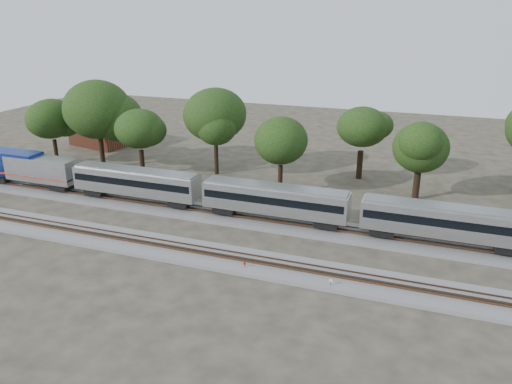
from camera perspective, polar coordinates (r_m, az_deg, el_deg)
ground at (r=53.42m, az=-3.24°, el=-5.64°), size 160.00×160.00×0.00m
track_far at (r=58.40m, az=-0.94°, el=-3.06°), size 160.00×5.00×0.73m
track_near at (r=50.07m, az=-5.04°, el=-7.28°), size 160.00×5.00×0.73m
train at (r=54.42m, az=11.44°, el=-1.94°), size 105.56×3.01×4.44m
switch_stand_red at (r=47.42m, az=-1.30°, el=-8.37°), size 0.28×0.08×0.88m
switch_stand_white at (r=44.98m, az=8.54°, el=-10.21°), size 0.31×0.06×0.98m
switch_lever at (r=46.50m, az=1.95°, el=-9.57°), size 0.55×0.40×0.30m
brick_building at (r=95.46m, az=-17.16°, el=6.69°), size 11.82×9.53×5.01m
tree_0 at (r=84.70m, az=-22.34°, el=7.74°), size 7.38×7.38×10.40m
tree_1 at (r=79.57m, az=-17.67°, el=8.97°), size 9.27×9.27×13.07m
tree_2 at (r=74.68m, az=-13.18°, el=7.05°), size 7.13×7.13×10.06m
tree_3 at (r=73.02m, az=-4.70°, el=8.80°), size 9.13×9.13×12.87m
tree_4 at (r=64.76m, az=2.87°, el=5.88°), size 7.44×7.44×10.49m
tree_5 at (r=72.60m, az=12.07°, el=7.28°), size 7.78×7.78×10.96m
tree_6 at (r=66.09m, az=18.31°, el=4.83°), size 7.05×7.05×9.94m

